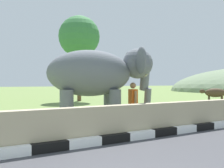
% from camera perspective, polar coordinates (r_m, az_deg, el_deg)
% --- Properties ---
extents(striped_curb, '(16.20, 0.20, 0.24)m').
position_cam_1_polar(striped_curb, '(6.30, -17.64, -13.75)').
color(striped_curb, white).
rests_on(striped_curb, ground_plane).
extents(barrier_parapet, '(28.00, 0.36, 1.00)m').
position_cam_1_polar(barrier_parapet, '(7.38, 0.02, -8.64)').
color(barrier_parapet, tan).
rests_on(barrier_parapet, ground_plane).
extents(elephant, '(4.08, 2.95, 2.96)m').
position_cam_1_polar(elephant, '(9.56, -2.83, 2.08)').
color(elephant, slate).
rests_on(elephant, ground_plane).
extents(person_handler, '(0.33, 0.63, 1.66)m').
position_cam_1_polar(person_handler, '(9.87, 4.67, -3.90)').
color(person_handler, navy).
rests_on(person_handler, ground_plane).
extents(cow_near, '(1.60, 1.67, 1.23)m').
position_cam_1_polar(cow_near, '(20.68, 21.82, -1.89)').
color(cow_near, '#473323').
rests_on(cow_near, ground_plane).
extents(tree_distant, '(3.70, 3.70, 7.67)m').
position_cam_1_polar(tree_distant, '(23.68, -7.29, 10.32)').
color(tree_distant, brown).
rests_on(tree_distant, ground_plane).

